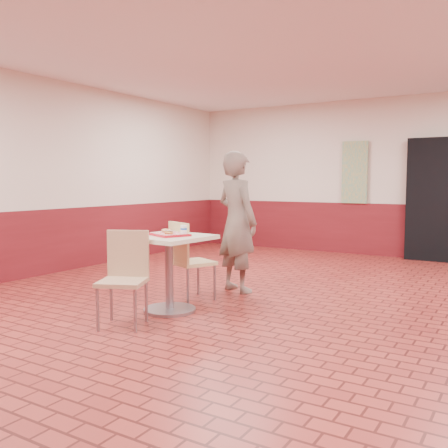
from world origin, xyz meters
The scene contains 11 objects.
room_shell centered at (0.00, 0.00, 1.50)m, with size 8.01×10.01×3.01m.
wainscot_band centered at (0.00, 0.00, 0.50)m, with size 8.00×10.00×1.00m.
promo_poster centered at (-0.60, 4.94, 1.60)m, with size 0.50×0.03×1.20m, color gray.
main_table centered at (-1.02, -0.36, 0.57)m, with size 0.80×0.80×0.84m.
chair_main_front centered at (-1.09, -1.00, 0.52)m, with size 0.57×0.57×0.94m.
chair_main_back centered at (-1.16, 0.16, 0.53)m, with size 0.58×0.58×0.95m.
customer centered at (-0.90, 0.90, 0.91)m, with size 0.66×0.43×1.82m, color #74655A.
serving_tray centered at (-1.02, -0.36, 0.86)m, with size 0.42×0.33×0.03m.
ring_donut centered at (-1.12, -0.29, 0.89)m, with size 0.11×0.11×0.03m, color #D0814B.
long_john_donut centered at (-0.97, -0.44, 0.89)m, with size 0.14×0.08×0.04m.
paper_cup centered at (-0.87, -0.30, 0.91)m, with size 0.07×0.07×0.09m.
Camera 1 is at (2.33, -4.66, 1.44)m, focal length 40.00 mm.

